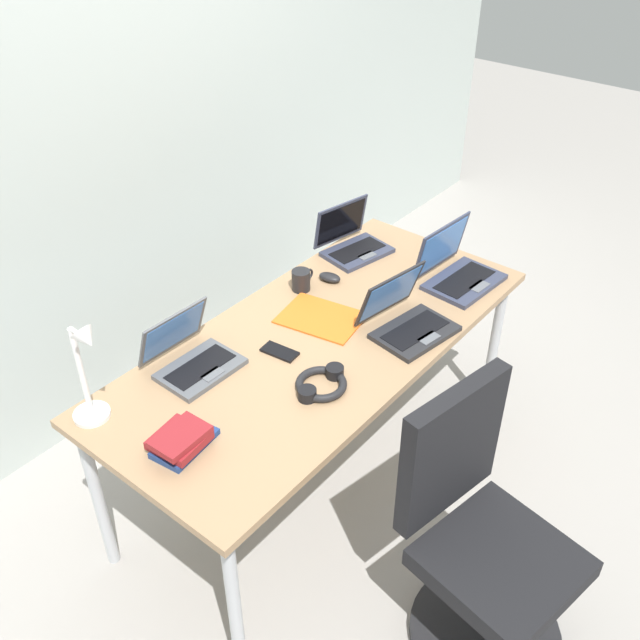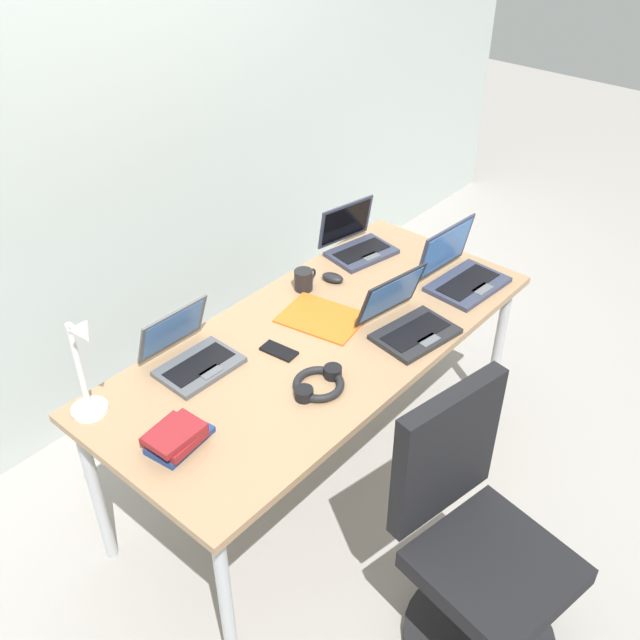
# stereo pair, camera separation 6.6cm
# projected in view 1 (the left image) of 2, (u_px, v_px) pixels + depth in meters

# --- Properties ---
(ground_plane) EXTENTS (12.00, 12.00, 0.00)m
(ground_plane) POSITION_uv_depth(u_px,v_px,m) (320.00, 473.00, 3.12)
(ground_plane) COLOR gray
(wall_back) EXTENTS (6.00, 0.13, 2.60)m
(wall_back) POSITION_uv_depth(u_px,v_px,m) (110.00, 125.00, 2.92)
(wall_back) COLOR #B2BCB7
(wall_back) RESTS_ON ground_plane
(desk) EXTENTS (1.80, 0.80, 0.74)m
(desk) POSITION_uv_depth(u_px,v_px,m) (320.00, 349.00, 2.72)
(desk) COLOR #9E7A56
(desk) RESTS_ON ground_plane
(desk_lamp) EXTENTS (0.12, 0.18, 0.40)m
(desk_lamp) POSITION_uv_depth(u_px,v_px,m) (87.00, 374.00, 2.21)
(desk_lamp) COLOR white
(desk_lamp) RESTS_ON desk
(laptop_mid_desk) EXTENTS (0.34, 0.29, 0.24)m
(laptop_mid_desk) POSITION_uv_depth(u_px,v_px,m) (457.00, 271.00, 2.98)
(laptop_mid_desk) COLOR #33384C
(laptop_mid_desk) RESTS_ON desk
(laptop_near_lamp) EXTENTS (0.29, 0.27, 0.20)m
(laptop_near_lamp) POSITION_uv_depth(u_px,v_px,m) (192.00, 357.00, 2.53)
(laptop_near_lamp) COLOR #515459
(laptop_near_lamp) RESTS_ON desk
(laptop_center) EXTENTS (0.32, 0.28, 0.21)m
(laptop_center) POSITION_uv_depth(u_px,v_px,m) (352.00, 243.00, 3.18)
(laptop_center) COLOR #33384C
(laptop_center) RESTS_ON desk
(laptop_by_keyboard) EXTENTS (0.34, 0.32, 0.22)m
(laptop_by_keyboard) POSITION_uv_depth(u_px,v_px,m) (407.00, 320.00, 2.70)
(laptop_by_keyboard) COLOR #232326
(laptop_by_keyboard) RESTS_ON desk
(computer_mouse) EXTENTS (0.07, 0.11, 0.03)m
(computer_mouse) POSITION_uv_depth(u_px,v_px,m) (330.00, 277.00, 3.00)
(computer_mouse) COLOR black
(computer_mouse) RESTS_ON desk
(cell_phone) EXTENTS (0.08, 0.14, 0.01)m
(cell_phone) POSITION_uv_depth(u_px,v_px,m) (280.00, 352.00, 2.61)
(cell_phone) COLOR black
(cell_phone) RESTS_ON desk
(headphones) EXTENTS (0.21, 0.18, 0.04)m
(headphones) POSITION_uv_depth(u_px,v_px,m) (321.00, 384.00, 2.45)
(headphones) COLOR black
(headphones) RESTS_ON desk
(book_stack) EXTENTS (0.22, 0.17, 0.07)m
(book_stack) POSITION_uv_depth(u_px,v_px,m) (181.00, 440.00, 2.21)
(book_stack) COLOR navy
(book_stack) RESTS_ON desk
(paper_folder_front_right) EXTENTS (0.28, 0.35, 0.01)m
(paper_folder_front_right) POSITION_uv_depth(u_px,v_px,m) (321.00, 318.00, 2.79)
(paper_folder_front_right) COLOR orange
(paper_folder_front_right) RESTS_ON desk
(coffee_mug) EXTENTS (0.11, 0.08, 0.09)m
(coffee_mug) POSITION_uv_depth(u_px,v_px,m) (301.00, 280.00, 2.93)
(coffee_mug) COLOR black
(coffee_mug) RESTS_ON desk
(office_chair) EXTENTS (0.52, 0.57, 0.97)m
(office_chair) POSITION_uv_depth(u_px,v_px,m) (480.00, 550.00, 2.33)
(office_chair) COLOR black
(office_chair) RESTS_ON ground_plane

